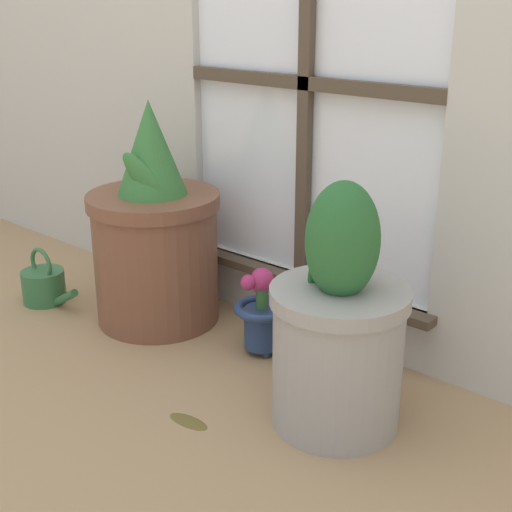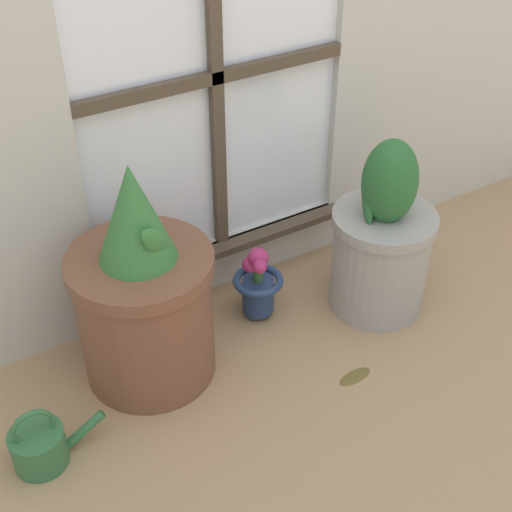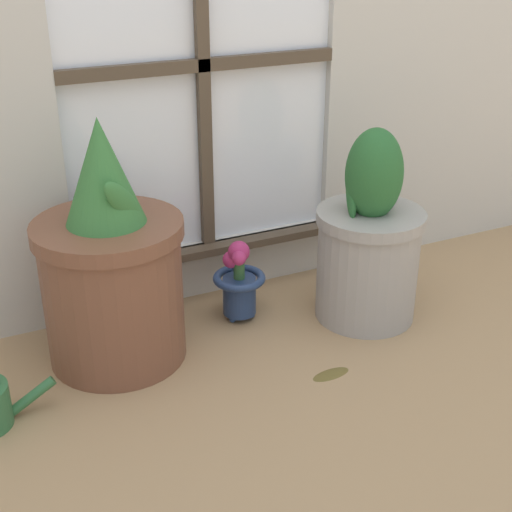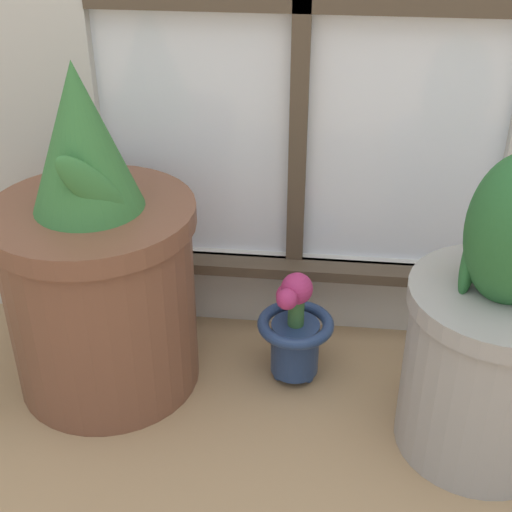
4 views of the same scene
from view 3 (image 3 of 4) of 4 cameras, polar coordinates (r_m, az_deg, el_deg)
The scene contains 5 objects.
ground_plane at distance 1.88m, azimuth 2.59°, elevation -9.81°, with size 10.00×10.00×0.00m, color tan.
potted_plant_left at distance 1.88m, azimuth -11.51°, elevation -0.90°, with size 0.39×0.39×0.66m.
potted_plant_right at distance 2.08m, azimuth 9.01°, elevation 0.90°, with size 0.31×0.31×0.58m.
flower_vase at distance 2.09m, azimuth -1.39°, elevation -2.11°, with size 0.15×0.15×0.25m.
fallen_leaf at distance 1.90m, azimuth 6.01°, elevation -9.31°, with size 0.11×0.05×0.01m.
Camera 3 is at (-0.74, -1.35, 1.09)m, focal length 50.00 mm.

